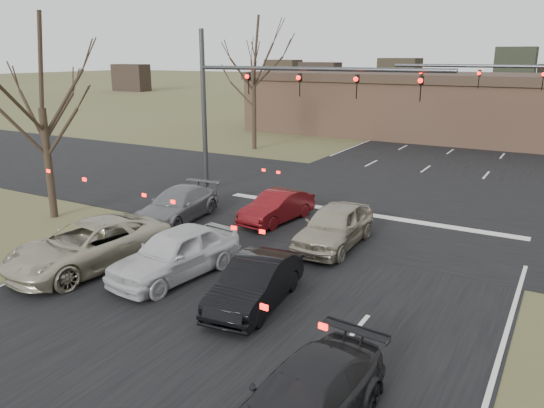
{
  "coord_description": "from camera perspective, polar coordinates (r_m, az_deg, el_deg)",
  "views": [
    {
      "loc": [
        7.67,
        -8.39,
        6.79
      ],
      "look_at": [
        -0.77,
        6.33,
        2.0
      ],
      "focal_mm": 35.0,
      "sensor_mm": 36.0,
      "label": 1
    }
  ],
  "objects": [
    {
      "name": "car_silver_suv",
      "position": [
        18.43,
        -19.09,
        -4.2
      ],
      "size": [
        3.28,
        5.85,
        1.55
      ],
      "primitive_type": "imported",
      "rotation": [
        0.0,
        0.0,
        -0.13
      ],
      "color": "#B1AB8F",
      "rests_on": "ground"
    },
    {
      "name": "car_black_hatch",
      "position": [
        14.93,
        -1.78,
        -8.44
      ],
      "size": [
        1.91,
        4.22,
        1.34
      ],
      "primitive_type": "imported",
      "rotation": [
        0.0,
        0.0,
        0.12
      ],
      "color": "black",
      "rests_on": "ground"
    },
    {
      "name": "tree_left_far",
      "position": [
        39.27,
        -2.0,
        16.57
      ],
      "size": [
        5.7,
        5.7,
        9.5
      ],
      "color": "black",
      "rests_on": "ground"
    },
    {
      "name": "tree_left_near",
      "position": [
        23.97,
        -24.02,
        13.92
      ],
      "size": [
        5.1,
        5.1,
        8.5
      ],
      "color": "black",
      "rests_on": "ground"
    },
    {
      "name": "ground",
      "position": [
        13.24,
        -11.21,
        -15.43
      ],
      "size": [
        360.0,
        360.0,
        0.0
      ],
      "primitive_type": "plane",
      "color": "#4D502A",
      "rests_on": "ground"
    },
    {
      "name": "car_charcoal_sedan",
      "position": [
        10.43,
        3.44,
        -20.43
      ],
      "size": [
        2.2,
        4.54,
        1.27
      ],
      "primitive_type": "imported",
      "rotation": [
        0.0,
        0.0,
        -0.1
      ],
      "color": "black",
      "rests_on": "ground"
    },
    {
      "name": "road_main",
      "position": [
        69.15,
        23.62,
        8.84
      ],
      "size": [
        14.0,
        300.0,
        0.02
      ],
      "primitive_type": "cube",
      "color": "black",
      "rests_on": "ground"
    },
    {
      "name": "car_red_ahead",
      "position": [
        22.22,
        0.53,
        -0.32
      ],
      "size": [
        1.81,
        4.0,
        1.27
      ],
      "primitive_type": "imported",
      "rotation": [
        0.0,
        0.0,
        -0.12
      ],
      "color": "#5A0C10",
      "rests_on": "ground"
    },
    {
      "name": "car_silver_ahead",
      "position": [
        19.48,
        6.72,
        -2.34
      ],
      "size": [
        1.96,
        4.61,
        1.55
      ],
      "primitive_type": "imported",
      "rotation": [
        0.0,
        0.0,
        0.03
      ],
      "color": "#A49C84",
      "rests_on": "ground"
    },
    {
      "name": "car_white_sedan",
      "position": [
        16.99,
        -10.33,
        -5.2
      ],
      "size": [
        2.42,
        4.83,
        1.58
      ],
      "primitive_type": "imported",
      "rotation": [
        0.0,
        0.0,
        -0.12
      ],
      "color": "silver",
      "rests_on": "ground"
    },
    {
      "name": "road_cross",
      "position": [
        25.53,
        11.25,
        0.06
      ],
      "size": [
        200.0,
        14.0,
        0.02
      ],
      "primitive_type": "cube",
      "color": "black",
      "rests_on": "ground"
    },
    {
      "name": "mast_arm_near",
      "position": [
        25.04,
        -1.28,
        11.83
      ],
      "size": [
        12.12,
        0.24,
        8.0
      ],
      "color": "#383A3D",
      "rests_on": "ground"
    },
    {
      "name": "car_grey_ahead",
      "position": [
        22.73,
        -10.11,
        -0.09
      ],
      "size": [
        2.45,
        4.86,
        1.35
      ],
      "primitive_type": "imported",
      "rotation": [
        0.0,
        0.0,
        0.12
      ],
      "color": "slate",
      "rests_on": "ground"
    },
    {
      "name": "building",
      "position": [
        46.92,
        23.11,
        9.48
      ],
      "size": [
        42.4,
        10.4,
        5.3
      ],
      "color": "#8F674D",
      "rests_on": "ground"
    }
  ]
}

